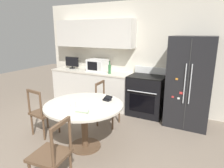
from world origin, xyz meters
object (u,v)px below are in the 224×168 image
at_px(dining_chair_left, 43,113).
at_px(wallet, 108,99).
at_px(oven_range, 146,95).
at_px(refrigerator, 190,82).
at_px(candle_glass, 73,105).
at_px(dining_chair_far, 107,105).
at_px(counter_bottle, 110,69).
at_px(dining_chair_near, 52,155).
at_px(countertop_tv, 72,62).
at_px(microwave, 98,65).

relative_size(dining_chair_left, wallet, 6.32).
bearing_deg(oven_range, refrigerator, -4.37).
xyz_separation_m(refrigerator, candle_glass, (-1.45, -1.94, -0.10)).
bearing_deg(dining_chair_far, dining_chair_left, -45.51).
height_order(counter_bottle, wallet, counter_bottle).
relative_size(dining_chair_left, candle_glass, 9.77).
relative_size(dining_chair_far, dining_chair_near, 1.00).
relative_size(dining_chair_near, candle_glass, 9.77).
xyz_separation_m(refrigerator, countertop_tv, (-3.10, 0.13, 0.17)).
xyz_separation_m(refrigerator, microwave, (-2.28, 0.14, 0.15)).
bearing_deg(dining_chair_near, refrigerator, -30.90).
relative_size(oven_range, wallet, 7.56).
relative_size(oven_range, countertop_tv, 2.63).
relative_size(countertop_tv, dining_chair_far, 0.45).
bearing_deg(microwave, wallet, -53.63).
distance_m(refrigerator, dining_chair_near, 2.97).
bearing_deg(dining_chair_near, counter_bottle, 6.94).
height_order(oven_range, counter_bottle, counter_bottle).
distance_m(countertop_tv, wallet, 2.51).
bearing_deg(wallet, dining_chair_left, -163.75).
distance_m(countertop_tv, counter_bottle, 1.27).
distance_m(oven_range, microwave, 1.48).
height_order(refrigerator, countertop_tv, refrigerator).
relative_size(microwave, dining_chair_left, 0.54).
bearing_deg(oven_range, wallet, -98.33).
height_order(countertop_tv, candle_glass, countertop_tv).
height_order(refrigerator, wallet, refrigerator).
bearing_deg(countertop_tv, counter_bottle, -6.82).
bearing_deg(dining_chair_near, countertop_tv, 27.59).
relative_size(countertop_tv, candle_glass, 4.44).
height_order(refrigerator, dining_chair_near, refrigerator).
bearing_deg(countertop_tv, candle_glass, -51.46).
xyz_separation_m(refrigerator, dining_chair_far, (-1.47, -0.83, -0.47)).
xyz_separation_m(oven_range, dining_chair_far, (-0.55, -0.90, -0.03)).
bearing_deg(dining_chair_near, microwave, 14.33).
height_order(oven_range, candle_glass, oven_range).
distance_m(oven_range, countertop_tv, 2.26).
xyz_separation_m(microwave, dining_chair_far, (0.81, -0.97, -0.62)).
xyz_separation_m(countertop_tv, dining_chair_far, (1.63, -0.96, -0.64)).
bearing_deg(candle_glass, oven_range, 75.12).
xyz_separation_m(refrigerator, oven_range, (-0.92, 0.07, -0.44)).
distance_m(dining_chair_far, dining_chair_near, 1.85).
bearing_deg(dining_chair_left, microwave, 95.68).
bearing_deg(dining_chair_near, dining_chair_far, 1.34).
distance_m(dining_chair_far, candle_glass, 1.17).
distance_m(refrigerator, dining_chair_left, 2.94).
xyz_separation_m(refrigerator, counter_bottle, (-1.84, -0.02, 0.11)).
relative_size(oven_range, dining_chair_far, 1.20).
height_order(microwave, dining_chair_far, microwave).
distance_m(dining_chair_left, dining_chair_near, 1.42).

